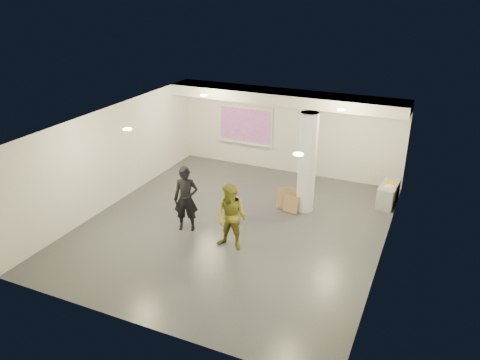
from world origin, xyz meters
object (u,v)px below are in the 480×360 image
at_px(man, 231,217).
at_px(woman, 186,199).
at_px(credenza, 388,194).
at_px(column, 307,163).
at_px(projection_screen, 245,125).

bearing_deg(man, woman, 168.31).
distance_m(credenza, woman, 6.22).
relative_size(column, credenza, 2.63).
bearing_deg(projection_screen, credenza, -13.46).
relative_size(projection_screen, credenza, 1.84).
distance_m(column, credenza, 2.86).
height_order(credenza, woman, woman).
relative_size(column, projection_screen, 1.43).
bearing_deg(credenza, projection_screen, 171.18).
bearing_deg(column, projection_screen, 139.44).
xyz_separation_m(column, projection_screen, (-3.10, 2.65, 0.03)).
relative_size(projection_screen, man, 1.19).
xyz_separation_m(projection_screen, credenza, (5.32, -1.27, -1.19)).
distance_m(column, woman, 3.65).
bearing_deg(column, woman, -136.57).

